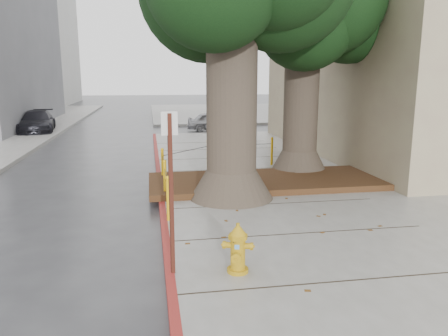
# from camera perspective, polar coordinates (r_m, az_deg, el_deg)

# --- Properties ---
(ground) EXTENTS (140.00, 140.00, 0.00)m
(ground) POSITION_cam_1_polar(r_m,az_deg,el_deg) (8.40, 6.46, -9.65)
(ground) COLOR #28282B
(ground) RESTS_ON ground
(sidewalk_far) EXTENTS (16.00, 20.00, 0.15)m
(sidewalk_far) POSITION_cam_1_polar(r_m,az_deg,el_deg) (38.50, 2.69, 7.35)
(sidewalk_far) COLOR slate
(sidewalk_far) RESTS_ON ground
(curb_red) EXTENTS (0.14, 26.00, 0.16)m
(curb_red) POSITION_cam_1_polar(r_m,az_deg,el_deg) (10.43, -8.08, -4.94)
(curb_red) COLOR maroon
(curb_red) RESTS_ON ground
(planter_bed) EXTENTS (6.40, 2.60, 0.16)m
(planter_bed) POSITION_cam_1_polar(r_m,az_deg,el_deg) (12.15, 5.49, -1.72)
(planter_bed) COLOR black
(planter_bed) RESTS_ON sidewalk_main
(building_far_white) EXTENTS (12.00, 18.00, 15.00)m
(building_far_white) POSITION_cam_1_polar(r_m,az_deg,el_deg) (54.71, -26.32, 15.28)
(building_far_white) COLOR silver
(building_far_white) RESTS_ON ground
(building_side_white) EXTENTS (10.00, 10.00, 9.00)m
(building_side_white) POSITION_cam_1_polar(r_m,az_deg,el_deg) (38.16, 19.38, 13.32)
(building_side_white) COLOR silver
(building_side_white) RESTS_ON ground
(building_side_grey) EXTENTS (12.00, 14.00, 12.00)m
(building_side_grey) POSITION_cam_1_polar(r_m,az_deg,el_deg) (46.43, 22.54, 14.57)
(building_side_grey) COLOR slate
(building_side_grey) RESTS_ON ground
(tree_far) EXTENTS (4.50, 3.80, 7.17)m
(tree_far) POSITION_cam_1_polar(r_m,az_deg,el_deg) (13.85, 11.66, 19.71)
(tree_far) COLOR #4C3F33
(tree_far) RESTS_ON sidewalk_main
(bollard_ring) EXTENTS (3.79, 5.39, 0.95)m
(bollard_ring) POSITION_cam_1_polar(r_m,az_deg,el_deg) (12.19, -3.10, 0.45)
(bollard_ring) COLOR #D79C0B
(bollard_ring) RESTS_ON sidewalk_main
(fire_hydrant) EXTENTS (0.41, 0.41, 0.78)m
(fire_hydrant) POSITION_cam_1_polar(r_m,az_deg,el_deg) (6.68, 1.82, -10.47)
(fire_hydrant) COLOR #BF9013
(fire_hydrant) RESTS_ON sidewalk_main
(signpost) EXTENTS (0.24, 0.07, 2.44)m
(signpost) POSITION_cam_1_polar(r_m,az_deg,el_deg) (6.39, -6.95, -2.15)
(signpost) COLOR #471911
(signpost) RESTS_ON sidewalk_main
(car_silver) EXTENTS (3.25, 1.49, 1.08)m
(car_silver) POSITION_cam_1_polar(r_m,az_deg,el_deg) (25.39, -1.26, 6.11)
(car_silver) COLOR #A1A1A6
(car_silver) RESTS_ON ground
(car_red) EXTENTS (3.65, 1.56, 1.17)m
(car_red) POSITION_cam_1_polar(r_m,az_deg,el_deg) (28.57, 16.78, 6.33)
(car_red) COLOR maroon
(car_red) RESTS_ON ground
(car_dark) EXTENTS (2.31, 4.49, 1.25)m
(car_dark) POSITION_cam_1_polar(r_m,az_deg,el_deg) (26.31, -23.23, 5.54)
(car_dark) COLOR black
(car_dark) RESTS_ON ground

